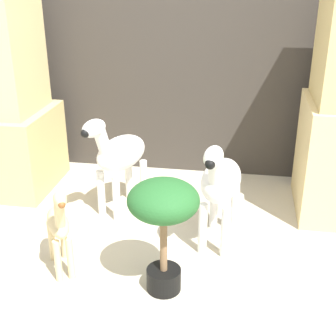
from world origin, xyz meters
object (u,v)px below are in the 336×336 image
giraffe_figurine (59,225)px  potted_palm_front (163,212)px  zebra_right (220,183)px  zebra_left (119,155)px

giraffe_figurine → potted_palm_front: potted_palm_front is taller
zebra_right → zebra_left: (-0.64, 0.29, 0.00)m
giraffe_figurine → potted_palm_front: (0.53, -0.05, 0.15)m
giraffe_figurine → potted_palm_front: size_ratio=0.92×
zebra_left → potted_palm_front: bearing=-61.2°
zebra_left → giraffe_figurine: (-0.13, -0.69, -0.11)m
potted_palm_front → zebra_left: bearing=118.8°
zebra_right → giraffe_figurine: zebra_right is taller
zebra_left → potted_palm_front: size_ratio=1.14×
zebra_right → giraffe_figurine: (-0.76, -0.39, -0.11)m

